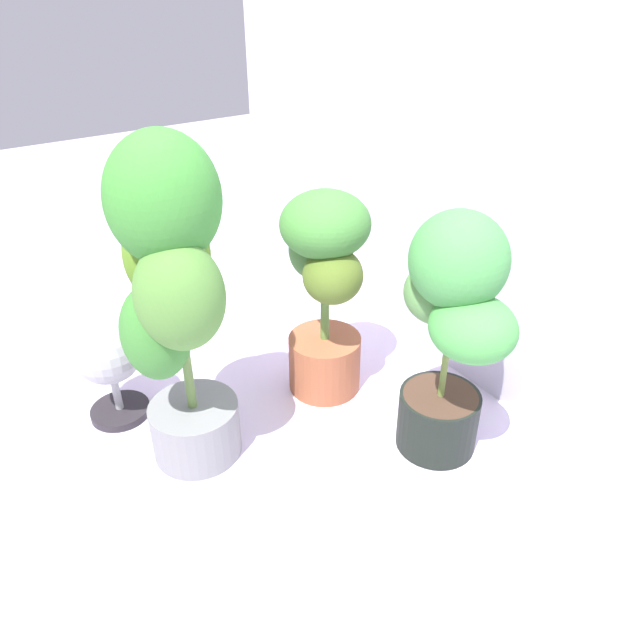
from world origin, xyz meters
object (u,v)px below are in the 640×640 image
Objects in this scene: potted_plant_back_left at (325,281)px; potted_plant_front_left at (172,287)px; potted_plant_back_center at (452,322)px; floor_fan at (108,355)px.

potted_plant_front_left is at bearing -84.07° from potted_plant_back_left.
potted_plant_front_left is at bearing -121.71° from potted_plant_back_center.
potted_plant_back_center is 0.71m from potted_plant_front_left.
potted_plant_front_left reaches higher than potted_plant_back_center.
potted_plant_back_left is 0.68m from floor_fan.
potted_plant_front_left is 0.51m from potted_plant_back_left.
potted_plant_front_left is 1.37× the size of potted_plant_back_left.
potted_plant_front_left reaches higher than potted_plant_back_left.
floor_fan is at bearing -131.95° from potted_plant_back_center.
floor_fan is (-0.23, -0.61, -0.17)m from potted_plant_back_left.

